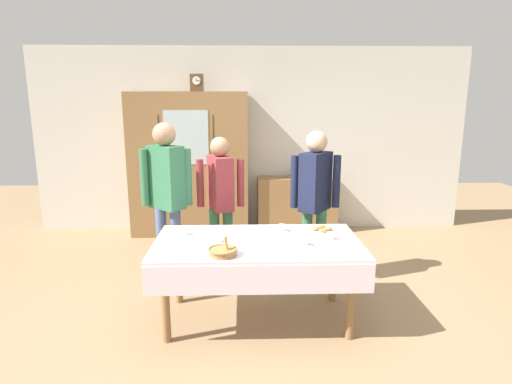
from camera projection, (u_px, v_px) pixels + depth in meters
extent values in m
plane|color=#997A56|center=(257.00, 308.00, 4.06)|extent=(12.00, 12.00, 0.00)
cube|color=silver|center=(251.00, 140.00, 6.36)|extent=(6.40, 0.10, 2.70)
cylinder|color=olive|center=(165.00, 301.00, 3.43)|extent=(0.07, 0.07, 0.72)
cylinder|color=olive|center=(351.00, 299.00, 3.47)|extent=(0.07, 0.07, 0.72)
cylinder|color=olive|center=(178.00, 268.00, 4.11)|extent=(0.07, 0.07, 0.72)
cylinder|color=olive|center=(333.00, 266.00, 4.15)|extent=(0.07, 0.07, 0.72)
cube|color=silver|center=(257.00, 242.00, 3.71)|extent=(1.80, 0.97, 0.03)
cube|color=silver|center=(259.00, 280.00, 3.26)|extent=(1.80, 0.01, 0.24)
cube|color=olive|center=(189.00, 165.00, 6.11)|extent=(1.69, 0.45, 2.05)
cube|color=silver|center=(186.00, 138.00, 5.80)|extent=(0.61, 0.01, 0.74)
cube|color=black|center=(161.00, 175.00, 5.90)|extent=(0.01, 0.01, 1.64)
cube|color=black|center=(214.00, 174.00, 5.92)|extent=(0.01, 0.01, 1.64)
cube|color=brown|center=(197.00, 83.00, 5.87)|extent=(0.18, 0.10, 0.24)
cylinder|color=white|center=(196.00, 81.00, 5.81)|extent=(0.11, 0.01, 0.11)
cube|color=black|center=(196.00, 79.00, 5.80)|extent=(0.00, 0.00, 0.04)
cube|color=black|center=(198.00, 81.00, 5.80)|extent=(0.05, 0.00, 0.00)
cube|color=olive|center=(297.00, 205.00, 6.34)|extent=(1.18, 0.35, 0.82)
cube|color=#3D754C|center=(298.00, 177.00, 6.25)|extent=(0.16, 0.20, 0.02)
cube|color=#99332D|center=(298.00, 175.00, 6.24)|extent=(0.16, 0.18, 0.02)
cube|color=#2D5184|center=(298.00, 174.00, 6.24)|extent=(0.16, 0.18, 0.03)
cube|color=#3D754C|center=(298.00, 171.00, 6.23)|extent=(0.13, 0.22, 0.04)
cylinder|color=silver|center=(219.00, 242.00, 3.66)|extent=(0.13, 0.13, 0.01)
cylinder|color=silver|center=(219.00, 239.00, 3.65)|extent=(0.08, 0.08, 0.05)
torus|color=silver|center=(223.00, 238.00, 3.65)|extent=(0.04, 0.01, 0.04)
cylinder|color=#47230F|center=(219.00, 236.00, 3.64)|extent=(0.06, 0.06, 0.01)
cylinder|color=white|center=(184.00, 235.00, 3.86)|extent=(0.13, 0.13, 0.01)
cylinder|color=white|center=(184.00, 231.00, 3.85)|extent=(0.08, 0.08, 0.05)
torus|color=white|center=(188.00, 231.00, 3.85)|extent=(0.04, 0.01, 0.04)
cylinder|color=#47230F|center=(184.00, 229.00, 3.85)|extent=(0.06, 0.06, 0.01)
cylinder|color=white|center=(330.00, 239.00, 3.73)|extent=(0.13, 0.13, 0.01)
cylinder|color=white|center=(331.00, 236.00, 3.73)|extent=(0.08, 0.08, 0.05)
torus|color=white|center=(335.00, 236.00, 3.73)|extent=(0.04, 0.01, 0.04)
cylinder|color=#47230F|center=(331.00, 234.00, 3.72)|extent=(0.06, 0.06, 0.01)
cylinder|color=silver|center=(282.00, 231.00, 3.98)|extent=(0.13, 0.13, 0.01)
cylinder|color=silver|center=(282.00, 228.00, 3.97)|extent=(0.08, 0.08, 0.05)
torus|color=silver|center=(286.00, 227.00, 3.97)|extent=(0.04, 0.01, 0.04)
cylinder|color=white|center=(304.00, 245.00, 3.59)|extent=(0.13, 0.13, 0.01)
cylinder|color=white|center=(305.00, 242.00, 3.58)|extent=(0.08, 0.08, 0.05)
torus|color=white|center=(309.00, 241.00, 3.58)|extent=(0.04, 0.01, 0.04)
cylinder|color=#47230F|center=(305.00, 239.00, 3.58)|extent=(0.06, 0.06, 0.01)
cylinder|color=#9E7542|center=(223.00, 252.00, 3.36)|extent=(0.22, 0.22, 0.05)
torus|color=#9E7542|center=(223.00, 249.00, 3.35)|extent=(0.24, 0.24, 0.02)
cylinder|color=tan|center=(226.00, 244.00, 3.33)|extent=(0.04, 0.04, 0.12)
cylinder|color=tan|center=(226.00, 243.00, 3.34)|extent=(0.04, 0.04, 0.12)
cylinder|color=tan|center=(226.00, 243.00, 3.36)|extent=(0.03, 0.03, 0.12)
cylinder|color=white|center=(322.00, 231.00, 3.97)|extent=(0.28, 0.28, 0.01)
ellipsoid|color=#BC7F3D|center=(328.00, 229.00, 3.95)|extent=(0.07, 0.05, 0.04)
ellipsoid|color=#BC7F3D|center=(322.00, 226.00, 4.02)|extent=(0.07, 0.05, 0.04)
ellipsoid|color=#BC7F3D|center=(316.00, 228.00, 3.96)|extent=(0.07, 0.05, 0.04)
ellipsoid|color=#BC7F3D|center=(324.00, 230.00, 3.91)|extent=(0.07, 0.05, 0.04)
cube|color=silver|center=(265.00, 236.00, 3.82)|extent=(0.10, 0.01, 0.00)
ellipsoid|color=silver|center=(271.00, 236.00, 3.82)|extent=(0.03, 0.02, 0.01)
cube|color=silver|center=(310.00, 239.00, 3.74)|extent=(0.10, 0.01, 0.00)
ellipsoid|color=silver|center=(316.00, 239.00, 3.74)|extent=(0.03, 0.02, 0.01)
cylinder|color=#33704C|center=(307.00, 246.00, 4.56)|extent=(0.11, 0.11, 0.81)
cylinder|color=#33704C|center=(320.00, 246.00, 4.56)|extent=(0.11, 0.11, 0.81)
cube|color=#191E38|center=(315.00, 182.00, 4.41)|extent=(0.38, 0.41, 0.61)
sphere|color=tan|center=(317.00, 142.00, 4.32)|extent=(0.22, 0.22, 0.22)
cylinder|color=#191E38|center=(294.00, 182.00, 4.40)|extent=(0.08, 0.08, 0.55)
cylinder|color=#191E38|center=(336.00, 181.00, 4.41)|extent=(0.08, 0.08, 0.55)
cylinder|color=#33704C|center=(215.00, 242.00, 4.75)|extent=(0.11, 0.11, 0.77)
cylinder|color=#33704C|center=(228.00, 242.00, 4.75)|extent=(0.11, 0.11, 0.77)
cube|color=#933338|center=(220.00, 183.00, 4.61)|extent=(0.31, 0.41, 0.58)
sphere|color=tan|center=(220.00, 147.00, 4.52)|extent=(0.21, 0.21, 0.21)
cylinder|color=#933338|center=(200.00, 183.00, 4.60)|extent=(0.08, 0.08, 0.52)
cylinder|color=#933338|center=(241.00, 183.00, 4.61)|extent=(0.08, 0.08, 0.52)
cylinder|color=slate|center=(162.00, 247.00, 4.47)|extent=(0.11, 0.11, 0.86)
cylinder|color=slate|center=(176.00, 247.00, 4.47)|extent=(0.11, 0.11, 0.86)
cube|color=#33704C|center=(166.00, 177.00, 4.31)|extent=(0.41, 0.38, 0.64)
sphere|color=tan|center=(164.00, 134.00, 4.21)|extent=(0.23, 0.23, 0.23)
cylinder|color=#33704C|center=(144.00, 177.00, 4.30)|extent=(0.08, 0.08, 0.58)
cylinder|color=#33704C|center=(188.00, 177.00, 4.31)|extent=(0.08, 0.08, 0.58)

